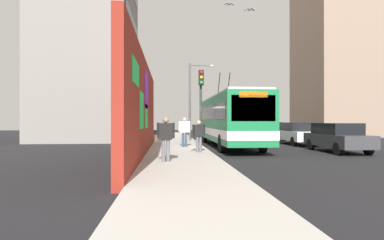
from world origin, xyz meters
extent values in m
plane|color=black|center=(0.00, 0.00, 0.00)|extent=(80.00, 80.00, 0.00)
cube|color=#ADA8A0|center=(0.00, 1.60, 0.07)|extent=(48.00, 3.20, 0.15)
cube|color=maroon|center=(-3.42, 3.35, 2.27)|extent=(15.15, 0.30, 4.54)
cube|color=green|center=(-3.45, 3.19, 1.92)|extent=(1.78, 0.02, 1.12)
cube|color=green|center=(-6.10, 3.19, 2.11)|extent=(1.66, 0.02, 1.42)
cube|color=#8C19D8|center=(-3.29, 3.19, 3.17)|extent=(2.18, 0.02, 1.75)
cube|color=green|center=(-8.33, 3.19, 3.25)|extent=(2.09, 0.02, 0.78)
cube|color=gray|center=(10.74, 9.20, 9.36)|extent=(10.75, 7.47, 18.72)
cube|color=black|center=(10.74, 5.44, 4.40)|extent=(9.14, 0.04, 1.10)
cube|color=black|center=(10.74, 5.44, 7.60)|extent=(9.14, 0.04, 1.10)
cube|color=black|center=(10.74, 5.44, 10.80)|extent=(9.14, 0.04, 1.10)
cube|color=gray|center=(16.34, -17.00, 10.58)|extent=(8.97, 7.46, 21.16)
cube|color=black|center=(16.34, -20.75, 4.40)|extent=(7.62, 0.04, 1.10)
cube|color=black|center=(16.34, -20.75, 7.60)|extent=(7.62, 0.04, 1.10)
cube|color=black|center=(16.34, -20.75, 10.80)|extent=(7.62, 0.04, 1.10)
cube|color=black|center=(16.34, -20.75, 14.00)|extent=(7.62, 0.04, 1.10)
cube|color=#19723F|center=(2.17, -1.80, 1.82)|extent=(12.45, 2.47, 2.74)
cube|color=silver|center=(2.17, -1.80, 3.25)|extent=(11.96, 2.27, 0.12)
cube|color=white|center=(2.17, -1.80, 1.00)|extent=(12.47, 2.49, 0.44)
cube|color=black|center=(-4.03, -1.80, 2.30)|extent=(0.04, 2.10, 1.23)
cube|color=black|center=(2.17, -1.80, 2.23)|extent=(11.46, 2.50, 0.88)
cube|color=orange|center=(-4.02, -1.80, 2.94)|extent=(0.06, 1.36, 0.28)
cylinder|color=black|center=(4.04, -2.15, 4.09)|extent=(1.43, 0.06, 2.00)
cylinder|color=black|center=(4.04, -1.45, 4.09)|extent=(1.43, 0.06, 2.00)
cylinder|color=black|center=(-1.81, -2.91, 0.50)|extent=(1.00, 0.28, 1.00)
cylinder|color=black|center=(-1.81, -0.69, 0.50)|extent=(1.00, 0.28, 1.00)
cylinder|color=black|center=(6.16, -2.91, 0.50)|extent=(1.00, 0.28, 1.00)
cylinder|color=black|center=(6.16, -0.69, 0.50)|extent=(1.00, 0.28, 1.00)
cube|color=#38383D|center=(-1.95, -7.00, 0.65)|extent=(4.55, 1.78, 0.66)
cube|color=black|center=(-1.86, -7.00, 1.28)|extent=(2.73, 1.60, 0.60)
cylinder|color=black|center=(-3.46, -7.79, 0.32)|extent=(0.64, 0.22, 0.64)
cylinder|color=black|center=(-3.46, -6.21, 0.32)|extent=(0.64, 0.22, 0.64)
cylinder|color=black|center=(-0.45, -7.79, 0.32)|extent=(0.64, 0.22, 0.64)
cylinder|color=black|center=(-0.45, -6.21, 0.32)|extent=(0.64, 0.22, 0.64)
cube|color=white|center=(3.72, -7.00, 0.65)|extent=(4.90, 1.77, 0.66)
cube|color=black|center=(3.82, -7.00, 1.28)|extent=(2.94, 1.59, 0.60)
cylinder|color=black|center=(2.10, -7.78, 0.32)|extent=(0.64, 0.22, 0.64)
cylinder|color=black|center=(2.10, -6.22, 0.32)|extent=(0.64, 0.22, 0.64)
cylinder|color=black|center=(5.33, -7.78, 0.32)|extent=(0.64, 0.22, 0.64)
cylinder|color=black|center=(5.33, -6.22, 0.32)|extent=(0.64, 0.22, 0.64)
cube|color=#C6B793|center=(9.57, -7.00, 0.65)|extent=(4.48, 1.77, 0.66)
cube|color=black|center=(9.66, -7.00, 1.28)|extent=(2.69, 1.60, 0.60)
cylinder|color=black|center=(8.09, -7.79, 0.32)|extent=(0.64, 0.22, 0.64)
cylinder|color=black|center=(8.09, -6.21, 0.32)|extent=(0.64, 0.22, 0.64)
cylinder|color=black|center=(11.05, -7.79, 0.32)|extent=(0.64, 0.22, 0.64)
cylinder|color=black|center=(11.05, -6.21, 0.32)|extent=(0.64, 0.22, 0.64)
cube|color=#B7B7BC|center=(15.80, -7.00, 0.65)|extent=(4.41, 1.82, 0.66)
cube|color=black|center=(15.89, -7.00, 1.28)|extent=(2.64, 1.64, 0.60)
cylinder|color=black|center=(14.35, -7.81, 0.32)|extent=(0.64, 0.22, 0.64)
cylinder|color=black|center=(14.35, -6.19, 0.32)|extent=(0.64, 0.22, 0.64)
cylinder|color=black|center=(17.26, -7.81, 0.32)|extent=(0.64, 0.22, 0.64)
cylinder|color=black|center=(17.26, -6.19, 0.32)|extent=(0.64, 0.22, 0.64)
cylinder|color=#2D3F59|center=(0.25, 1.11, 0.58)|extent=(0.14, 0.14, 0.86)
cylinder|color=#2D3F59|center=(0.25, 1.29, 0.58)|extent=(0.14, 0.14, 0.86)
cube|color=silver|center=(0.25, 1.20, 1.34)|extent=(0.22, 0.50, 0.65)
cylinder|color=silver|center=(0.25, 0.90, 1.37)|extent=(0.09, 0.09, 0.62)
cylinder|color=silver|center=(0.25, 1.50, 1.37)|extent=(0.09, 0.09, 0.62)
sphere|color=tan|center=(0.25, 1.20, 1.78)|extent=(0.23, 0.23, 0.23)
cylinder|color=#595960|center=(-6.47, 2.17, 0.57)|extent=(0.14, 0.14, 0.84)
cylinder|color=#595960|center=(-6.47, 2.34, 0.57)|extent=(0.14, 0.14, 0.84)
cube|color=black|center=(-6.47, 2.25, 1.31)|extent=(0.22, 0.49, 0.63)
cylinder|color=black|center=(-6.47, 1.96, 1.34)|extent=(0.09, 0.09, 0.60)
cylinder|color=black|center=(-6.47, 2.55, 1.34)|extent=(0.09, 0.09, 0.60)
sphere|color=#936B4C|center=(-6.47, 2.25, 1.73)|extent=(0.23, 0.23, 0.23)
cube|color=#593319|center=(-6.47, 2.62, 1.04)|extent=(0.14, 0.10, 0.24)
cylinder|color=#595960|center=(-2.99, 0.57, 0.54)|extent=(0.14, 0.14, 0.78)
cylinder|color=#595960|center=(-2.99, 0.73, 0.54)|extent=(0.14, 0.14, 0.78)
cube|color=black|center=(-2.99, 0.65, 1.22)|extent=(0.22, 0.45, 0.58)
cylinder|color=black|center=(-2.99, 0.38, 1.25)|extent=(0.09, 0.09, 0.56)
cylinder|color=black|center=(-2.99, 0.93, 1.25)|extent=(0.09, 0.09, 0.56)
sphere|color=tan|center=(-2.99, 0.65, 1.62)|extent=(0.21, 0.21, 0.21)
cube|color=black|center=(-2.99, 1.00, 0.98)|extent=(0.14, 0.10, 0.24)
cylinder|color=#2D382D|center=(-0.97, 0.35, 2.34)|extent=(0.14, 0.14, 4.38)
cube|color=black|center=(-1.19, 0.35, 4.08)|extent=(0.20, 0.28, 0.84)
sphere|color=red|center=(-1.30, 0.35, 4.36)|extent=(0.18, 0.18, 0.18)
sphere|color=yellow|center=(-1.30, 0.35, 4.08)|extent=(0.18, 0.18, 0.18)
sphere|color=green|center=(-1.30, 0.35, 3.80)|extent=(0.18, 0.18, 0.18)
cylinder|color=#4C4C51|center=(6.52, 0.45, 3.21)|extent=(0.18, 0.18, 6.11)
cylinder|color=#4C4C51|center=(6.52, -0.42, 6.11)|extent=(0.10, 1.74, 0.10)
ellipsoid|color=silver|center=(6.52, -1.29, 6.06)|extent=(0.44, 0.28, 0.20)
ellipsoid|color=gray|center=(-2.87, -1.92, 7.31)|extent=(0.32, 0.14, 0.12)
cube|color=gray|center=(-2.87, -2.06, 7.34)|extent=(0.20, 0.25, 0.16)
cube|color=gray|center=(-2.87, -1.78, 7.34)|extent=(0.20, 0.25, 0.16)
ellipsoid|color=gray|center=(-0.72, -1.28, 8.35)|extent=(0.32, 0.14, 0.12)
cube|color=gray|center=(-0.72, -1.42, 8.38)|extent=(0.20, 0.26, 0.13)
cube|color=gray|center=(-0.72, -1.14, 8.38)|extent=(0.20, 0.26, 0.13)
camera|label=1|loc=(-18.56, 2.16, 1.71)|focal=29.72mm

